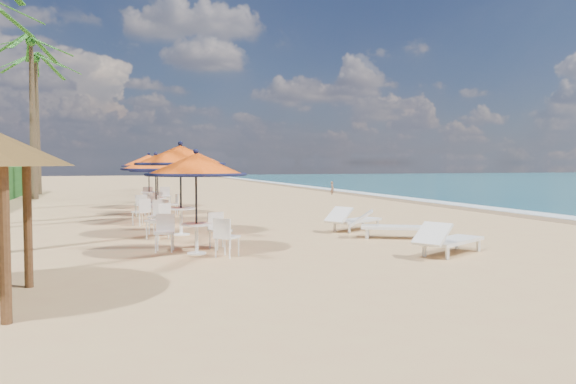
% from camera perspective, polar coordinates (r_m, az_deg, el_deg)
% --- Properties ---
extents(ground, '(160.00, 160.00, 0.00)m').
position_cam_1_polar(ground, '(14.17, 11.85, -5.41)').
color(ground, tan).
rests_on(ground, ground).
extents(foam_strip, '(1.20, 140.00, 0.04)m').
position_cam_1_polar(foam_strip, '(27.57, 18.31, -1.43)').
color(foam_strip, white).
rests_on(foam_strip, ground).
extents(wetsand_band, '(1.40, 140.00, 0.02)m').
position_cam_1_polar(wetsand_band, '(27.05, 16.77, -1.49)').
color(wetsand_band, olive).
rests_on(wetsand_band, ground).
extents(station_0, '(2.27, 2.27, 2.37)m').
position_cam_1_polar(station_0, '(12.75, -9.21, 1.49)').
color(station_0, black).
rests_on(station_0, ground).
extents(station_1, '(2.55, 2.55, 2.66)m').
position_cam_1_polar(station_1, '(16.14, -11.12, 2.85)').
color(station_1, black).
rests_on(station_1, ground).
extents(station_2, '(2.32, 2.40, 2.42)m').
position_cam_1_polar(station_2, '(19.58, -13.38, 2.30)').
color(station_2, black).
rests_on(station_2, ground).
extents(station_3, '(2.19, 2.19, 2.28)m').
position_cam_1_polar(station_3, '(22.84, -13.12, 1.95)').
color(station_3, black).
rests_on(station_3, ground).
extents(station_4, '(2.41, 2.41, 2.52)m').
position_cam_1_polar(station_4, '(26.37, -13.87, 2.62)').
color(station_4, black).
rests_on(station_4, ground).
extents(lounger_near, '(2.21, 1.63, 0.77)m').
position_cam_1_polar(lounger_near, '(12.98, 15.91, -4.63)').
color(lounger_near, white).
rests_on(lounger_near, ground).
extents(lounger_mid, '(2.22, 1.61, 0.77)m').
position_cam_1_polar(lounger_mid, '(15.50, 10.05, -3.33)').
color(lounger_mid, white).
rests_on(lounger_mid, ground).
extents(lounger_far, '(2.15, 1.60, 0.75)m').
position_cam_1_polar(lounger_far, '(17.06, 6.55, -2.76)').
color(lounger_far, white).
rests_on(lounger_far, ground).
extents(palm_6, '(5.00, 5.00, 9.07)m').
position_cam_1_polar(palm_6, '(35.20, -24.65, 12.92)').
color(palm_6, brown).
rests_on(palm_6, ground).
extents(palm_7, '(5.00, 5.00, 9.02)m').
position_cam_1_polar(palm_7, '(40.43, -24.27, 11.52)').
color(palm_7, brown).
rests_on(palm_7, ground).
extents(person, '(0.25, 0.35, 0.91)m').
position_cam_1_polar(person, '(35.79, 4.52, 0.43)').
color(person, brown).
rests_on(person, ground).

